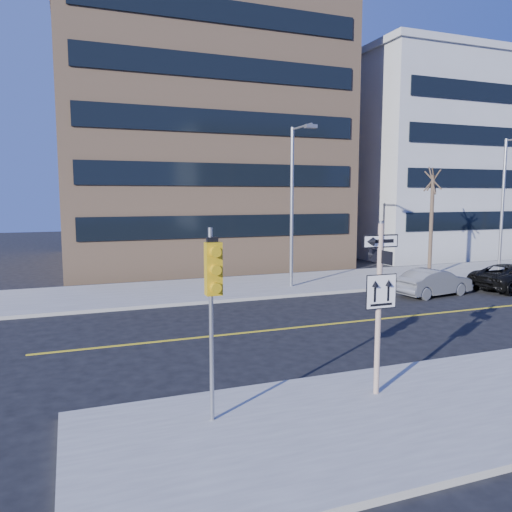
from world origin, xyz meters
name	(u,v)px	position (x,y,z in m)	size (l,w,h in m)	color
ground	(325,366)	(0.00, 0.00, 0.00)	(120.00, 120.00, 0.00)	black
far_sidewalk	(486,270)	(18.00, 12.00, 0.07)	(66.00, 6.00, 0.15)	gray
sign_pole	(379,298)	(0.00, -2.51, 2.44)	(0.92, 0.92, 4.06)	silver
traffic_signal	(213,285)	(-4.00, -2.66, 3.03)	(0.32, 0.45, 4.00)	gray
parked_car_b	(434,282)	(9.68, 6.98, 0.65)	(3.96, 1.38, 1.31)	slate
parked_car_c	(512,277)	(14.49, 6.83, 0.66)	(4.76, 2.20, 1.32)	black
streetlight_a	(294,196)	(4.00, 10.76, 4.76)	(0.55, 2.25, 8.00)	gray
streetlight_b	(506,196)	(18.00, 10.76, 4.76)	(0.55, 2.25, 8.00)	gray
street_tree_west	(433,183)	(13.00, 11.30, 5.52)	(1.80, 1.80, 6.35)	#3C2F23
building_brick	(189,138)	(2.00, 25.00, 9.00)	(18.00, 18.00, 18.00)	#A57F5B
building_grey_mid	(437,165)	(24.00, 24.00, 7.50)	(20.00, 16.00, 15.00)	#A1A3A6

